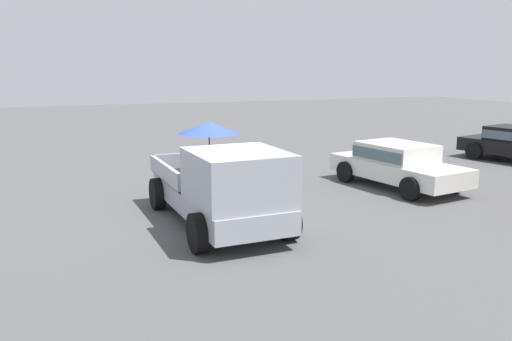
{
  "coord_description": "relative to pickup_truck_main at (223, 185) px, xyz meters",
  "views": [
    {
      "loc": [
        11.31,
        -3.46,
        3.6
      ],
      "look_at": [
        -0.33,
        1.13,
        1.1
      ],
      "focal_mm": 36.75,
      "sensor_mm": 36.0,
      "label": 1
    }
  ],
  "objects": [
    {
      "name": "parked_sedan_near",
      "position": [
        -1.97,
        6.15,
        -0.25
      ],
      "size": [
        4.52,
        2.48,
        1.33
      ],
      "rotation": [
        0.0,
        0.0,
        0.16
      ],
      "color": "black",
      "rests_on": "ground"
    },
    {
      "name": "ground_plane",
      "position": [
        -0.43,
        -0.03,
        -0.99
      ],
      "size": [
        80.0,
        80.0,
        0.0
      ],
      "primitive_type": "plane",
      "color": "#4C4C4F"
    },
    {
      "name": "pickup_truck_main",
      "position": [
        0.0,
        0.0,
        0.0
      ],
      "size": [
        5.11,
        2.39,
        2.28
      ],
      "rotation": [
        0.0,
        0.0,
        0.03
      ],
      "color": "black",
      "rests_on": "ground"
    }
  ]
}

